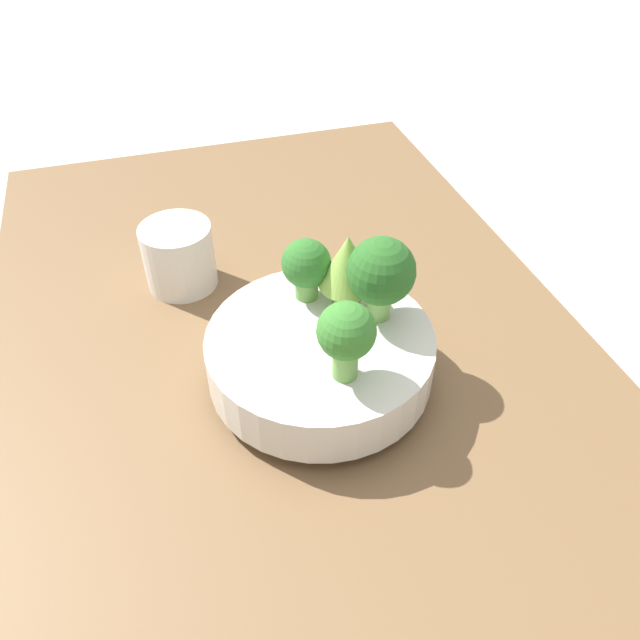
% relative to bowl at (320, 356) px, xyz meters
% --- Properties ---
extents(ground_plane, '(6.00, 6.00, 0.00)m').
position_rel_bowl_xyz_m(ground_plane, '(-0.01, -0.01, -0.08)').
color(ground_plane, silver).
extents(table, '(1.07, 0.62, 0.04)m').
position_rel_bowl_xyz_m(table, '(-0.01, -0.01, -0.06)').
color(table, brown).
rests_on(table, ground_plane).
extents(bowl, '(0.21, 0.21, 0.06)m').
position_rel_bowl_xyz_m(bowl, '(0.00, 0.00, 0.00)').
color(bowl, silver).
rests_on(bowl, table).
extents(broccoli_floret_back, '(0.06, 0.06, 0.08)m').
position_rel_bowl_xyz_m(broccoli_floret_back, '(-0.01, 0.06, 0.08)').
color(broccoli_floret_back, '#7AB256').
rests_on(broccoli_floret_back, bowl).
extents(romanesco_piece_far, '(0.05, 0.05, 0.08)m').
position_rel_bowl_xyz_m(romanesco_piece_far, '(-0.04, 0.04, 0.07)').
color(romanesco_piece_far, '#6BA34C').
rests_on(romanesco_piece_far, bowl).
extents(broccoli_floret_left, '(0.05, 0.05, 0.06)m').
position_rel_bowl_xyz_m(broccoli_floret_left, '(-0.06, 0.00, 0.06)').
color(broccoli_floret_left, '#6BA34C').
rests_on(broccoli_floret_left, bowl).
extents(broccoli_floret_right, '(0.05, 0.05, 0.08)m').
position_rel_bowl_xyz_m(broccoli_floret_right, '(0.05, 0.01, 0.07)').
color(broccoli_floret_right, '#6BA34C').
rests_on(broccoli_floret_right, bowl).
extents(cup, '(0.08, 0.08, 0.08)m').
position_rel_bowl_xyz_m(cup, '(-0.20, -0.11, 0.00)').
color(cup, silver).
rests_on(cup, table).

